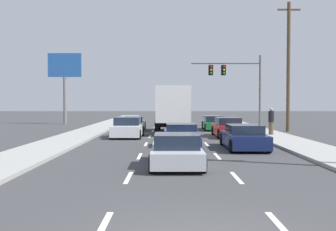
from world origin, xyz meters
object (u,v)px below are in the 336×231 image
object	(u,v)px
car_gray	(134,124)
utility_pole_mid	(289,65)
traffic_signal_mast	(232,76)
box_truck	(173,107)
car_silver	(177,151)
roadside_billboard	(65,75)
car_white	(128,128)
pedestrian_mid_block	(272,121)
car_blue	(181,136)
car_green	(214,123)
car_red	(228,128)
car_navy	(244,138)

from	to	relation	value
car_gray	utility_pole_mid	size ratio (longest dim) A/B	0.43
traffic_signal_mast	utility_pole_mid	size ratio (longest dim) A/B	0.66
traffic_signal_mast	box_truck	bearing A→B (deg)	-126.36
car_silver	traffic_signal_mast	bearing A→B (deg)	76.28
car_gray	roadside_billboard	distance (m)	12.93
car_white	traffic_signal_mast	xyz separation A→B (m)	(8.77, 11.52, 4.24)
car_gray	car_white	bearing A→B (deg)	-88.54
car_white	pedestrian_mid_block	xyz separation A→B (m)	(9.77, 0.58, 0.45)
box_truck	traffic_signal_mast	xyz separation A→B (m)	(5.71, 7.76, 2.85)
car_blue	car_green	world-z (taller)	car_blue
car_red	traffic_signal_mast	world-z (taller)	traffic_signal_mast
car_green	utility_pole_mid	bearing A→B (deg)	-17.54
car_gray	car_red	world-z (taller)	car_red
car_silver	car_navy	distance (m)	6.47
car_white	car_red	bearing A→B (deg)	3.18
car_white	car_red	size ratio (longest dim) A/B	0.95
car_gray	car_silver	distance (m)	19.32
car_red	car_gray	bearing A→B (deg)	136.53
pedestrian_mid_block	car_red	bearing A→B (deg)	-176.11
car_red	roadside_billboard	bearing A→B (deg)	134.04
car_blue	car_navy	distance (m)	3.32
car_silver	roadside_billboard	world-z (taller)	roadside_billboard
car_blue	traffic_signal_mast	distance (m)	18.46
car_navy	utility_pole_mid	world-z (taller)	utility_pole_mid
box_truck	roadside_billboard	distance (m)	16.91
car_blue	car_gray	bearing A→B (deg)	105.81
car_gray	pedestrian_mid_block	bearing A→B (deg)	-32.73
pedestrian_mid_block	car_blue	bearing A→B (deg)	-135.85
roadside_billboard	car_green	bearing A→B (deg)	-30.76
car_green	traffic_signal_mast	world-z (taller)	traffic_signal_mast
roadside_billboard	box_truck	bearing A→B (deg)	-47.07
car_gray	car_navy	distance (m)	15.20
car_green	utility_pole_mid	xyz separation A→B (m)	(5.71, -1.80, 4.73)
car_gray	traffic_signal_mast	xyz separation A→B (m)	(8.95, 4.55, 4.32)
car_silver	car_white	bearing A→B (deg)	103.98
box_truck	car_red	size ratio (longest dim) A/B	1.75
car_blue	car_red	world-z (taller)	car_red
car_silver	car_green	xyz separation A→B (m)	(3.58, 19.17, 0.01)
utility_pole_mid	pedestrian_mid_block	bearing A→B (deg)	-118.33
roadside_billboard	car_blue	bearing A→B (deg)	-61.62
car_navy	car_red	bearing A→B (deg)	88.02
car_red	utility_pole_mid	world-z (taller)	utility_pole_mid
utility_pole_mid	car_navy	bearing A→B (deg)	-115.77
roadside_billboard	pedestrian_mid_block	size ratio (longest dim) A/B	4.09
car_gray	traffic_signal_mast	size ratio (longest dim) A/B	0.65
car_blue	car_green	xyz separation A→B (m)	(3.20, 12.70, -0.02)
car_gray	box_truck	xyz separation A→B (m)	(3.24, -3.21, 1.47)
car_silver	utility_pole_mid	distance (m)	20.26
car_blue	pedestrian_mid_block	size ratio (longest dim) A/B	2.47
car_gray	roadside_billboard	bearing A→B (deg)	132.06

